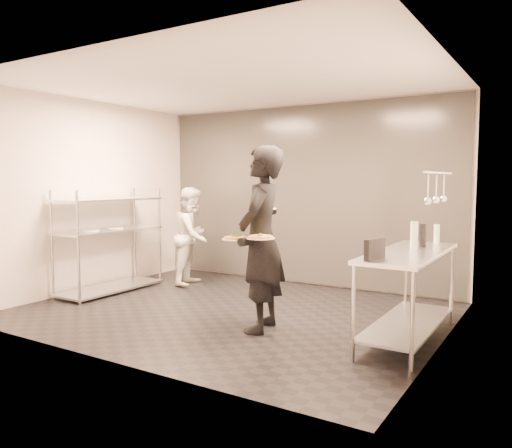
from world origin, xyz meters
The scene contains 13 objects.
room_shell centered at (0.00, 1.18, 1.40)m, with size 5.00×4.00×2.80m.
pass_rack centered at (-2.15, 0.00, 0.77)m, with size 0.60×1.60×1.50m.
prep_counter centered at (2.18, 0.00, 0.63)m, with size 0.60×1.80×0.92m.
utensil_rail centered at (2.43, 0.00, 1.55)m, with size 0.07×1.20×0.31m.
waiter centered at (0.72, -0.47, 1.00)m, with size 0.73×0.48×2.00m, color black.
chef centered at (-1.45, 1.04, 0.76)m, with size 0.74×0.57×1.52m, color silver.
pizza_plate_near centered at (0.56, -0.70, 1.02)m, with size 0.29×0.29×0.05m.
pizza_plate_far centered at (0.87, -0.73, 1.05)m, with size 0.29×0.29×0.05m.
salad_plate centered at (0.61, -0.21, 1.33)m, with size 0.28×0.28×0.07m.
pos_monitor centered at (2.06, -0.72, 1.02)m, with size 0.05×0.26×0.19m, color black.
bottle_green centered at (2.16, 0.24, 1.06)m, with size 0.08×0.08×0.28m, color #97A597.
bottle_clear centered at (2.27, 0.80, 1.03)m, with size 0.06×0.06×0.21m, color #97A597.
bottle_dark centered at (2.22, 0.38, 1.04)m, with size 0.07×0.07×0.25m, color black.
Camera 1 is at (3.47, -5.03, 1.63)m, focal length 35.00 mm.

